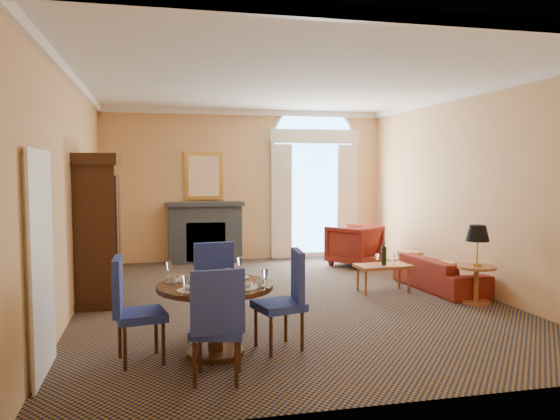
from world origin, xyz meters
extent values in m
plane|color=#101832|center=(0.00, 0.00, 0.00)|extent=(7.50, 7.50, 0.00)
cube|color=#EBB270|center=(0.00, 3.75, 1.60)|extent=(6.00, 0.04, 3.20)
cube|color=#EBB270|center=(-3.00, 0.00, 1.60)|extent=(0.04, 7.50, 3.20)
cube|color=#EBB270|center=(3.00, 0.00, 1.60)|extent=(0.04, 7.50, 3.20)
cube|color=white|center=(0.00, 0.00, 3.20)|extent=(6.00, 7.50, 0.04)
cube|color=white|center=(0.00, 0.00, 3.14)|extent=(6.00, 7.50, 0.12)
cube|color=white|center=(-2.96, -2.40, 1.03)|extent=(0.08, 0.90, 2.06)
cube|color=#393E43|center=(-0.90, 3.55, 0.60)|extent=(1.50, 0.40, 1.20)
cube|color=#393E43|center=(-0.90, 3.52, 1.24)|extent=(1.60, 0.46, 0.08)
cube|color=gold|center=(-0.90, 3.72, 1.80)|extent=(0.80, 0.04, 1.00)
cube|color=white|center=(-0.90, 3.70, 1.80)|extent=(0.64, 0.02, 0.84)
cube|color=white|center=(1.50, 3.73, 1.25)|extent=(1.90, 0.04, 2.50)
cube|color=#88B8E4|center=(1.50, 3.72, 1.25)|extent=(1.70, 0.02, 2.30)
cylinder|color=white|center=(1.50, 3.73, 2.50)|extent=(1.90, 0.04, 1.90)
cube|color=beige|center=(0.75, 3.61, 1.25)|extent=(0.45, 0.06, 2.45)
cube|color=beige|center=(2.25, 3.61, 1.25)|extent=(0.45, 0.06, 2.45)
cube|color=beige|center=(1.50, 3.61, 2.65)|extent=(2.00, 0.08, 0.30)
cube|color=black|center=(-2.72, 0.43, 1.00)|extent=(0.55, 1.00, 2.00)
cube|color=black|center=(-2.72, 0.43, 2.08)|extent=(0.62, 1.10, 0.16)
cube|color=black|center=(-2.72, 0.43, 0.05)|extent=(0.62, 1.10, 0.10)
cylinder|color=black|center=(-1.32, -2.24, 0.73)|extent=(1.20, 1.20, 0.05)
cylinder|color=black|center=(-1.32, -2.24, 0.35)|extent=(0.16, 0.16, 0.70)
cylinder|color=black|center=(-1.32, -2.24, 0.03)|extent=(0.60, 0.60, 0.06)
cylinder|color=silver|center=(-1.05, -1.97, 0.76)|extent=(0.27, 0.27, 0.01)
imported|color=silver|center=(-1.05, -1.97, 0.78)|extent=(0.15, 0.15, 0.04)
imported|color=silver|center=(-1.12, -1.81, 0.80)|extent=(0.09, 0.09, 0.07)
cylinder|color=silver|center=(-1.59, -1.97, 0.76)|extent=(0.27, 0.27, 0.01)
imported|color=silver|center=(-1.59, -1.97, 0.78)|extent=(0.15, 0.15, 0.04)
imported|color=silver|center=(-1.75, -2.04, 0.80)|extent=(0.09, 0.09, 0.07)
cylinder|color=silver|center=(-1.59, -2.51, 0.76)|extent=(0.27, 0.27, 0.01)
imported|color=silver|center=(-1.59, -2.51, 0.78)|extent=(0.15, 0.15, 0.04)
imported|color=silver|center=(-1.52, -2.67, 0.80)|extent=(0.09, 0.09, 0.07)
cylinder|color=silver|center=(-1.05, -2.51, 0.76)|extent=(0.27, 0.27, 0.01)
imported|color=silver|center=(-1.05, -2.51, 0.78)|extent=(0.15, 0.15, 0.04)
imported|color=silver|center=(-0.89, -2.44, 0.80)|extent=(0.09, 0.09, 0.07)
cube|color=navy|center=(-1.25, -1.56, 0.47)|extent=(0.55, 0.55, 0.08)
cube|color=navy|center=(-1.23, -1.34, 0.78)|extent=(0.48, 0.12, 0.57)
cylinder|color=black|center=(-1.04, -1.41, 0.22)|extent=(0.04, 0.04, 0.43)
cylinder|color=black|center=(-1.41, -1.34, 0.22)|extent=(0.04, 0.04, 0.43)
cylinder|color=black|center=(-1.10, -1.77, 0.22)|extent=(0.04, 0.04, 0.43)
cylinder|color=black|center=(-1.47, -1.71, 0.22)|extent=(0.04, 0.04, 0.43)
cube|color=navy|center=(-1.38, -2.92, 0.47)|extent=(0.56, 0.56, 0.08)
cube|color=navy|center=(-1.39, -3.13, 0.78)|extent=(0.48, 0.11, 0.57)
cylinder|color=black|center=(-1.60, -3.06, 0.22)|extent=(0.04, 0.04, 0.43)
cylinder|color=black|center=(-1.23, -3.14, 0.22)|extent=(0.04, 0.04, 0.43)
cylinder|color=black|center=(-1.52, -2.70, 0.22)|extent=(0.04, 0.04, 0.43)
cylinder|color=black|center=(-1.16, -2.77, 0.22)|extent=(0.04, 0.04, 0.43)
cube|color=navy|center=(-0.63, -2.19, 0.47)|extent=(0.58, 0.58, 0.08)
cube|color=navy|center=(-0.42, -2.17, 0.78)|extent=(0.11, 0.48, 0.57)
cylinder|color=black|center=(-0.41, -2.32, 0.22)|extent=(0.04, 0.04, 0.43)
cylinder|color=black|center=(-0.50, -1.96, 0.22)|extent=(0.04, 0.04, 0.43)
cylinder|color=black|center=(-0.77, -2.41, 0.22)|extent=(0.04, 0.04, 0.43)
cylinder|color=black|center=(-0.86, -2.05, 0.22)|extent=(0.04, 0.04, 0.43)
cube|color=navy|center=(-2.07, -2.25, 0.47)|extent=(0.55, 0.55, 0.08)
cube|color=navy|center=(-2.29, -2.25, 0.78)|extent=(0.08, 0.47, 0.57)
cylinder|color=black|center=(-2.29, -2.10, 0.22)|extent=(0.04, 0.04, 0.43)
cylinder|color=black|center=(-2.22, -2.47, 0.22)|extent=(0.04, 0.04, 0.43)
cylinder|color=black|center=(-1.92, -2.03, 0.22)|extent=(0.04, 0.04, 0.43)
cylinder|color=black|center=(-1.85, -2.40, 0.22)|extent=(0.04, 0.04, 0.43)
imported|color=maroon|center=(2.55, 0.09, 0.26)|extent=(0.83, 1.84, 0.52)
imported|color=maroon|center=(1.99, 2.48, 0.41)|extent=(1.25, 1.26, 0.83)
cube|color=#AE6134|center=(1.60, 0.16, 0.41)|extent=(0.88, 0.53, 0.05)
cylinder|color=#AE6134|center=(1.24, -0.01, 0.19)|extent=(0.04, 0.04, 0.38)
cylinder|color=#AE6134|center=(1.96, -0.01, 0.19)|extent=(0.04, 0.04, 0.38)
cylinder|color=#AE6134|center=(1.24, 0.33, 0.19)|extent=(0.04, 0.04, 0.38)
cylinder|color=#AE6134|center=(1.96, 0.33, 0.19)|extent=(0.04, 0.04, 0.38)
cylinder|color=#AE6134|center=(2.60, -0.86, 0.53)|extent=(0.55, 0.55, 0.04)
cylinder|color=#AE6134|center=(2.60, -0.86, 0.25)|extent=(0.07, 0.07, 0.51)
cylinder|color=#AE6134|center=(2.60, -0.86, 0.02)|extent=(0.40, 0.40, 0.04)
camera|label=1|loc=(-1.91, -7.80, 1.93)|focal=35.00mm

